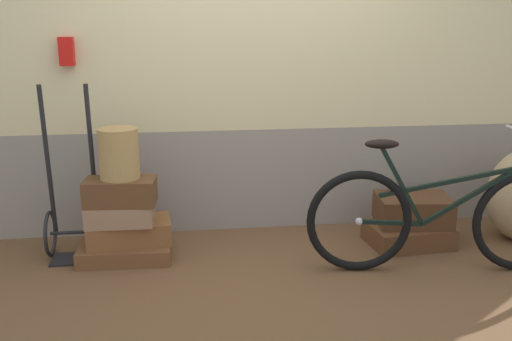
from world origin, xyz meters
name	(u,v)px	position (x,y,z in m)	size (l,w,h in m)	color
ground	(261,271)	(0.00, 0.00, -0.03)	(8.73, 5.20, 0.06)	brown
station_building	(247,62)	(0.01, 0.85, 1.31)	(6.73, 0.74, 2.62)	gray
suitcase_0	(126,251)	(-0.92, 0.25, 0.06)	(0.64, 0.36, 0.11)	brown
suitcase_1	(129,232)	(-0.89, 0.29, 0.19)	(0.57, 0.32, 0.16)	brown
suitcase_2	(120,214)	(-0.94, 0.24, 0.34)	(0.45, 0.27, 0.14)	#937051
suitcase_3	(120,192)	(-0.93, 0.24, 0.50)	(0.47, 0.25, 0.18)	brown
suitcase_4	(408,234)	(1.15, 0.26, 0.08)	(0.58, 0.42, 0.15)	brown
suitcase_5	(413,210)	(1.19, 0.28, 0.26)	(0.53, 0.38, 0.21)	#4C2D19
wicker_basket	(119,153)	(-0.93, 0.26, 0.76)	(0.27, 0.27, 0.34)	#A8844C
luggage_trolley	(75,219)	(-1.28, 0.38, 0.27)	(0.38, 0.38, 1.22)	black
bicycle	(442,218)	(1.17, -0.21, 0.37)	(1.78, 0.46, 0.95)	black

